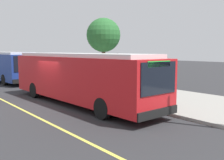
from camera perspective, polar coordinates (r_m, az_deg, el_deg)
ground_plane at (r=16.16m, az=-12.57°, el=-4.79°), size 120.00×120.00×0.00m
sidewalk_curb at (r=19.48m, az=3.49°, el=-2.50°), size 44.00×6.40×0.15m
lane_stripe_center at (r=15.34m, az=-20.00°, el=-5.61°), size 36.00×0.14×0.01m
transit_bus_main at (r=15.30m, az=-7.23°, el=0.82°), size 11.98×2.98×2.95m
transit_bus_second at (r=28.76m, az=-22.58°, el=3.00°), size 11.46×3.07×2.95m
bus_shelter at (r=19.77m, az=0.23°, el=3.01°), size 2.90×1.60×2.48m
waiting_bench at (r=19.99m, az=0.18°, el=-0.65°), size 1.60×0.48×0.95m
route_sign_post at (r=16.36m, az=1.23°, el=2.42°), size 0.44×0.08×2.80m
pedestrian_commuter at (r=17.66m, az=-1.32°, el=-0.01°), size 0.24×0.40×1.69m
street_tree_near_shelter at (r=25.47m, az=-1.88°, el=9.72°), size 3.27×3.27×6.07m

